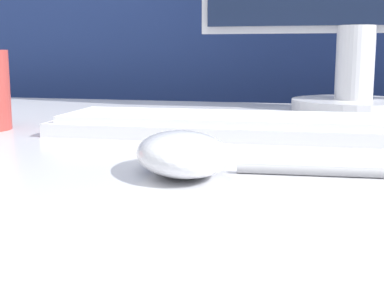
{
  "coord_description": "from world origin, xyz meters",
  "views": [
    {
      "loc": [
        0.18,
        -0.5,
        0.83
      ],
      "look_at": [
        0.08,
        -0.05,
        0.75
      ],
      "focal_mm": 50.0,
      "sensor_mm": 36.0,
      "label": 1
    }
  ],
  "objects": [
    {
      "name": "partition_panel",
      "position": [
        0.0,
        0.68,
        0.59
      ],
      "size": [
        5.0,
        0.03,
        1.18
      ],
      "color": "navy",
      "rests_on": "ground_plane"
    },
    {
      "name": "computer_mouse_near",
      "position": [
        0.08,
        -0.09,
        0.75
      ],
      "size": [
        0.11,
        0.13,
        0.03
      ],
      "rotation": [
        0.0,
        0.0,
        0.41
      ],
      "color": "white",
      "rests_on": "desk"
    },
    {
      "name": "keyboard",
      "position": [
        0.09,
        0.13,
        0.74
      ],
      "size": [
        0.45,
        0.15,
        0.02
      ],
      "rotation": [
        0.0,
        0.0,
        0.03
      ],
      "color": "silver",
      "rests_on": "desk"
    },
    {
      "name": "pen",
      "position": [
        0.19,
        -0.07,
        0.73
      ],
      "size": [
        0.14,
        0.02,
        0.01
      ],
      "rotation": [
        0.0,
        0.0,
        0.07
      ],
      "color": "#99999E",
      "rests_on": "desk"
    }
  ]
}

